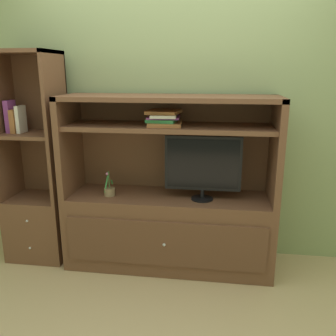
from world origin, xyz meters
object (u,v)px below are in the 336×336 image
(media_console, at_px, (169,212))
(upright_book_row, at_px, (15,119))
(bookshelf_tall, at_px, (38,194))
(tv_monitor, at_px, (203,166))
(potted_plant, at_px, (109,191))
(magazine_stack, at_px, (164,118))

(media_console, xyz_separation_m, upright_book_row, (-1.29, -0.01, 0.76))
(bookshelf_tall, bearing_deg, upright_book_row, -174.75)
(tv_monitor, relative_size, potted_plant, 2.89)
(media_console, bearing_deg, bookshelf_tall, 179.69)
(tv_monitor, xyz_separation_m, potted_plant, (-0.76, -0.01, -0.24))
(bookshelf_tall, bearing_deg, magazine_stack, -0.66)
(media_console, distance_m, potted_plant, 0.53)
(tv_monitor, relative_size, upright_book_row, 2.26)
(magazine_stack, xyz_separation_m, upright_book_row, (-1.25, 0.00, -0.03))
(tv_monitor, bearing_deg, media_console, 168.27)
(tv_monitor, xyz_separation_m, magazine_stack, (-0.31, 0.05, 0.36))
(potted_plant, bearing_deg, media_console, 7.99)
(tv_monitor, bearing_deg, bookshelf_tall, 177.46)
(media_console, xyz_separation_m, potted_plant, (-0.49, -0.07, 0.19))
(media_console, xyz_separation_m, magazine_stack, (-0.04, -0.01, 0.79))
(potted_plant, height_order, upright_book_row, upright_book_row)
(tv_monitor, height_order, magazine_stack, magazine_stack)
(potted_plant, distance_m, magazine_stack, 0.75)
(bookshelf_tall, bearing_deg, tv_monitor, -2.54)
(magazine_stack, distance_m, upright_book_row, 1.25)
(upright_book_row, bearing_deg, media_console, 0.24)
(tv_monitor, distance_m, bookshelf_tall, 1.47)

